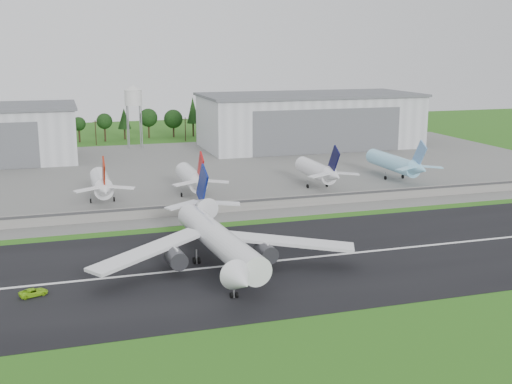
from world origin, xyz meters
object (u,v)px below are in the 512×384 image
object	(u,v)px
main_airliner	(219,246)
ground_vehicle	(33,292)
parked_jet_red_a	(102,184)
parked_jet_skyblue	(397,163)
parked_jet_red_b	(193,178)
parked_jet_navy	(319,171)

from	to	relation	value
main_airliner	ground_vehicle	bearing A→B (deg)	3.01
main_airliner	parked_jet_red_a	size ratio (longest dim) A/B	1.89
main_airliner	parked_jet_red_a	xyz separation A→B (m)	(-19.78, 66.99, 1.22)
ground_vehicle	parked_jet_skyblue	world-z (taller)	parked_jet_skyblue
parked_jet_red_a	parked_jet_red_b	xyz separation A→B (m)	(28.00, 0.00, 0.03)
main_airliner	parked_jet_skyblue	distance (m)	109.85
main_airliner	parked_jet_navy	distance (m)	84.26
parked_jet_red_a	parked_jet_red_b	size ratio (longest dim) A/B	1.00
main_airliner	parked_jet_red_b	world-z (taller)	main_airliner
parked_jet_navy	parked_jet_red_a	bearing A→B (deg)	179.99
parked_jet_red_b	parked_jet_red_a	bearing A→B (deg)	-179.99
main_airliner	parked_jet_skyblue	xyz separation A→B (m)	(82.97, 71.99, 1.18)
ground_vehicle	parked_jet_red_b	xyz separation A→B (m)	(46.01, 72.29, 5.30)
ground_vehicle	main_airliner	bearing A→B (deg)	-101.06
parked_jet_red_a	parked_jet_navy	world-z (taller)	parked_jet_red_a
parked_jet_red_a	parked_jet_skyblue	distance (m)	102.86
parked_jet_navy	parked_jet_skyblue	xyz separation A→B (m)	(31.86, 5.01, 0.00)
parked_jet_red_a	parked_jet_skyblue	size ratio (longest dim) A/B	0.84
main_airliner	ground_vehicle	xyz separation A→B (m)	(-37.79, -5.30, -4.05)
main_airliner	parked_jet_red_a	bearing A→B (deg)	-78.53
ground_vehicle	parked_jet_navy	distance (m)	114.69
ground_vehicle	parked_jet_skyblue	bearing A→B (deg)	-76.42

